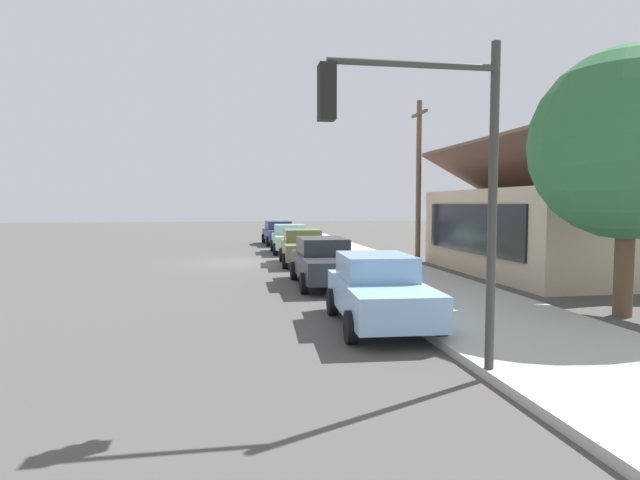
# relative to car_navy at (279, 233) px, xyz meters

# --- Properties ---
(ground_plane) EXTENTS (120.00, 120.00, 0.00)m
(ground_plane) POSITION_rel_car_navy_xyz_m (10.96, -2.80, -0.82)
(ground_plane) COLOR #4C4947
(sidewalk_curb) EXTENTS (60.00, 4.20, 0.16)m
(sidewalk_curb) POSITION_rel_car_navy_xyz_m (10.96, 2.80, -0.74)
(sidewalk_curb) COLOR #B2AFA8
(sidewalk_curb) RESTS_ON ground
(car_navy) EXTENTS (4.69, 2.19, 1.59)m
(car_navy) POSITION_rel_car_navy_xyz_m (0.00, 0.00, 0.00)
(car_navy) COLOR navy
(car_navy) RESTS_ON ground
(car_seafoam) EXTENTS (4.37, 2.18, 1.59)m
(car_seafoam) POSITION_rel_car_navy_xyz_m (6.32, 0.08, -0.00)
(car_seafoam) COLOR #9ED1BC
(car_seafoam) RESTS_ON ground
(car_olive) EXTENTS (4.55, 2.17, 1.59)m
(car_olive) POSITION_rel_car_navy_xyz_m (12.05, 0.02, -0.00)
(car_olive) COLOR olive
(car_olive) RESTS_ON ground
(car_charcoal) EXTENTS (4.87, 2.02, 1.59)m
(car_charcoal) POSITION_rel_car_navy_xyz_m (18.26, -0.10, 0.00)
(car_charcoal) COLOR #2D3035
(car_charcoal) RESTS_ON ground
(car_skyblue) EXTENTS (4.44, 2.16, 1.59)m
(car_skyblue) POSITION_rel_car_navy_xyz_m (24.32, 0.08, -0.00)
(car_skyblue) COLOR #8CB7E0
(car_skyblue) RESTS_ON ground
(storefront_building) EXTENTS (10.28, 6.82, 5.18)m
(storefront_building) POSITION_rel_car_navy_xyz_m (16.80, 9.18, 0.99)
(storefront_building) COLOR #CCB293
(storefront_building) RESTS_ON ground
(shade_tree) EXTENTS (4.62, 4.62, 6.50)m
(shade_tree) POSITION_rel_car_navy_xyz_m (24.36, 6.26, 3.36)
(shade_tree) COLOR brown
(shade_tree) RESTS_ON ground
(traffic_light_main) EXTENTS (0.37, 2.79, 5.20)m
(traffic_light_main) POSITION_rel_car_navy_xyz_m (28.09, -0.26, 2.68)
(traffic_light_main) COLOR #383833
(traffic_light_main) RESTS_ON ground
(utility_pole_wooden) EXTENTS (1.80, 0.24, 7.50)m
(utility_pole_wooden) POSITION_rel_car_navy_xyz_m (12.39, 5.40, 3.11)
(utility_pole_wooden) COLOR brown
(utility_pole_wooden) RESTS_ON ground
(fire_hydrant_red) EXTENTS (0.22, 0.22, 0.71)m
(fire_hydrant_red) POSITION_rel_car_navy_xyz_m (17.74, 1.40, -0.32)
(fire_hydrant_red) COLOR red
(fire_hydrant_red) RESTS_ON sidewalk_curb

